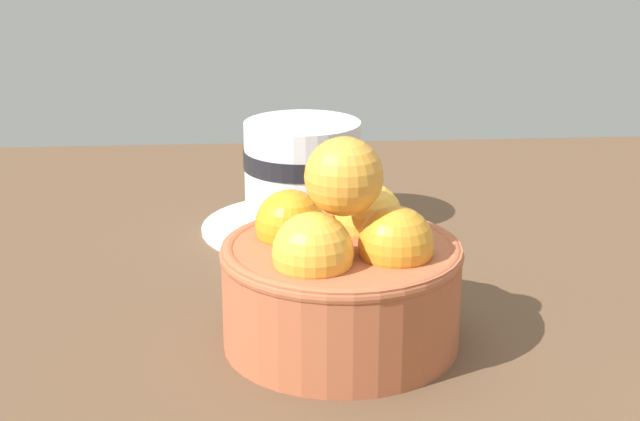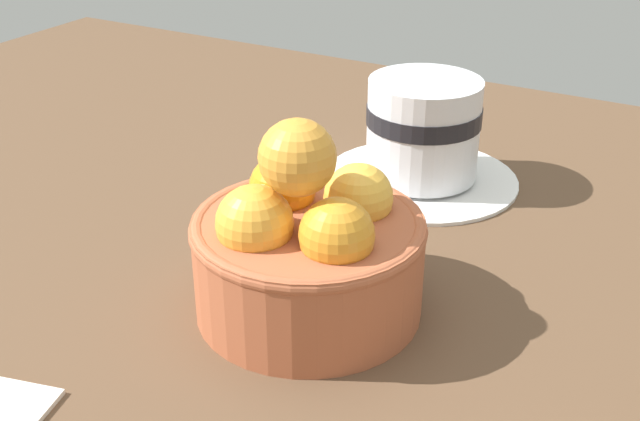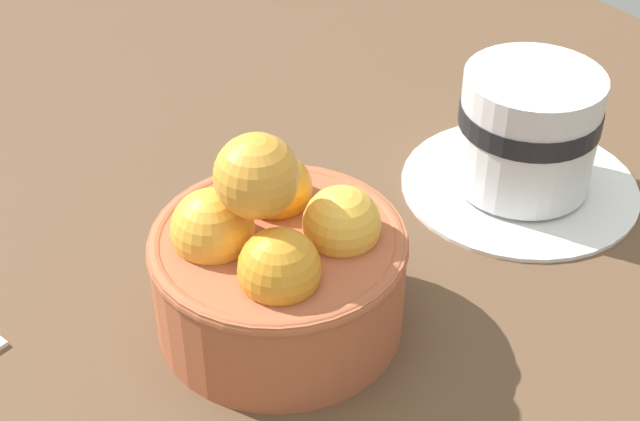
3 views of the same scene
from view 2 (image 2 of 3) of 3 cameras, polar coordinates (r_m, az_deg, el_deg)
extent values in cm
cube|color=brown|center=(50.47, -0.79, -8.43)|extent=(127.47, 94.78, 3.17)
cylinder|color=#AD5938|center=(47.90, -0.83, -3.94)|extent=(13.73, 13.73, 6.09)
torus|color=#AD5938|center=(46.58, -0.85, -1.16)|extent=(13.93, 13.93, 1.00)
sphere|color=gold|center=(44.79, -4.68, -0.91)|extent=(4.44, 4.44, 4.44)
sphere|color=orange|center=(43.45, 1.20, -1.77)|extent=(4.22, 4.22, 4.22)
sphere|color=#F8B63E|center=(47.54, 2.75, 0.92)|extent=(4.19, 4.19, 4.19)
sphere|color=orange|center=(48.76, -2.69, 1.64)|extent=(4.14, 4.14, 4.14)
sphere|color=gold|center=(43.60, -1.67, 3.81)|extent=(4.36, 4.36, 4.36)
cylinder|color=white|center=(65.80, 7.14, 2.36)|extent=(15.84, 15.84, 0.60)
cylinder|color=white|center=(64.11, 7.36, 5.82)|extent=(8.93, 8.93, 7.96)
cylinder|color=black|center=(63.69, 7.42, 6.79)|extent=(9.09, 9.09, 1.43)
camera|label=1|loc=(0.30, -90.77, -6.00)|focal=54.59mm
camera|label=3|loc=(0.21, 85.89, 32.92)|focal=53.35mm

